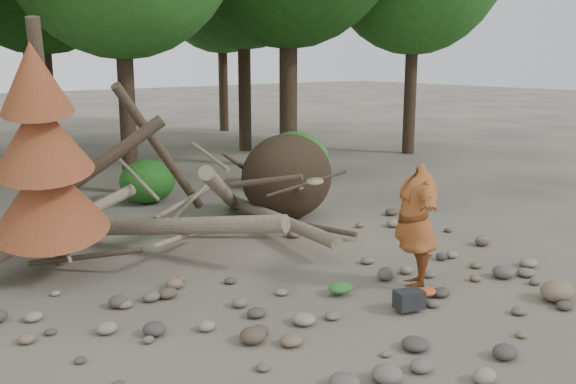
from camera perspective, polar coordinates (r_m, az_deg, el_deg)
ground at (r=10.19m, az=3.49°, el=-9.43°), size 120.00×120.00×0.00m
deadfall_pile at (r=14.32m, az=-1.75°, el=0.90°), size 8.55×5.24×3.30m
dead_conifer at (r=11.02m, az=-20.89°, el=2.83°), size 2.06×2.16×4.35m
bush_mid at (r=16.77m, az=-12.42°, el=0.92°), size 1.40×1.40×1.12m
bush_right at (r=18.29m, az=0.57°, el=2.89°), size 2.00×2.00×1.60m
frisbee_thrower at (r=10.43m, az=11.35°, el=-2.88°), size 2.90×2.21×2.00m
backpack at (r=9.79m, az=10.68°, el=-9.70°), size 0.47×0.38×0.27m
cloth_green at (r=10.31m, az=4.71°, el=-8.73°), size 0.42×0.35×0.16m
cloth_orange at (r=10.38m, az=12.19°, el=-8.92°), size 0.33×0.27×0.12m
boulder_front_right at (r=10.85m, az=22.84°, el=-8.11°), size 0.55×0.49×0.33m
boulder_mid_right at (r=13.57m, az=11.62°, el=-3.45°), size 0.51×0.46×0.31m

